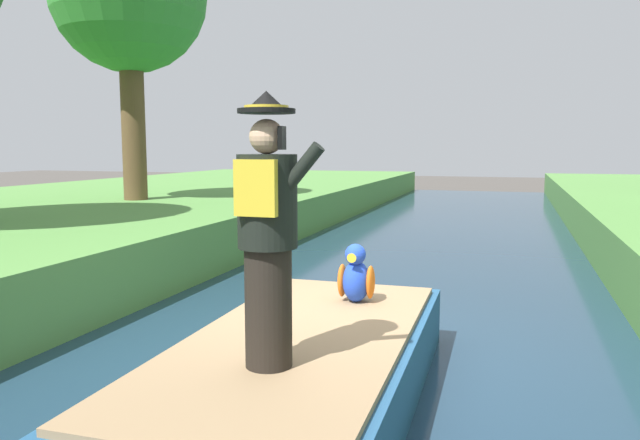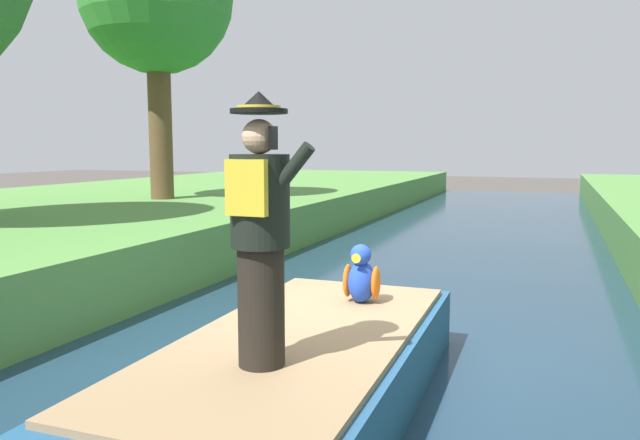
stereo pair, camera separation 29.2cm
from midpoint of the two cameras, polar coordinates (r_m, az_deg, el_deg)
The scene contains 5 objects.
ground_plane at distance 6.14m, azimuth 3.54°, elevation -14.10°, with size 80.00×80.00×0.00m, color #4C4742.
canal_water at distance 6.12m, azimuth 3.54°, elevation -13.66°, with size 5.92×48.00×0.10m, color #1E384C.
boat at distance 5.03m, azimuth -0.32°, elevation -14.07°, with size 1.86×4.23×0.61m.
person_pirate at distance 4.07m, azimuth -3.56°, elevation -1.09°, with size 0.61×0.42×1.85m.
parrot_plush at distance 5.86m, azimuth 5.34°, elevation -5.38°, with size 0.36×0.34×0.57m.
Camera 2 is at (1.85, -5.42, 2.20)m, focal length 34.14 mm.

